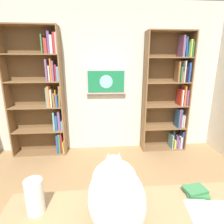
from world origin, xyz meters
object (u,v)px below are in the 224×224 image
object	(u,v)px
wall_mounted_tv	(106,81)
cat	(116,191)
bookshelf_left	(171,93)
bookshelf_right	(43,94)
open_binder	(216,213)
paper_towel_roll	(35,196)
desk_book_stack	(196,191)

from	to	relation	value
wall_mounted_tv	cat	xyz separation A→B (m)	(0.08, 2.42, -0.41)
wall_mounted_tv	cat	distance (m)	2.45
bookshelf_left	bookshelf_right	distance (m)	2.34
bookshelf_left	bookshelf_right	xyz separation A→B (m)	(2.34, -0.00, 0.02)
open_binder	paper_towel_roll	distance (m)	1.13
bookshelf_left	paper_towel_roll	bearing A→B (deg)	51.76
wall_mounted_tv	desk_book_stack	xyz separation A→B (m)	(-0.52, 2.28, -0.56)
bookshelf_left	open_binder	bearing A→B (deg)	74.24
paper_towel_roll	desk_book_stack	bearing A→B (deg)	-176.11
bookshelf_left	wall_mounted_tv	size ratio (longest dim) A/B	3.01
bookshelf_right	desk_book_stack	world-z (taller)	bookshelf_right
cat	open_binder	distance (m)	0.64
open_binder	paper_towel_roll	size ratio (longest dim) A/B	1.58
cat	wall_mounted_tv	bearing A→B (deg)	-91.81
wall_mounted_tv	bookshelf_right	bearing A→B (deg)	4.12
bookshelf_right	paper_towel_roll	size ratio (longest dim) A/B	9.94
open_binder	desk_book_stack	xyz separation A→B (m)	(0.03, -0.19, 0.01)
wall_mounted_tv	open_binder	world-z (taller)	wall_mounted_tv
wall_mounted_tv	open_binder	xyz separation A→B (m)	(-0.54, 2.48, -0.57)
bookshelf_left	bookshelf_right	bearing A→B (deg)	-0.07
desk_book_stack	paper_towel_roll	bearing A→B (deg)	3.89
bookshelf_left	cat	xyz separation A→B (m)	(1.30, 2.33, -0.19)
cat	desk_book_stack	world-z (taller)	cat
bookshelf_right	paper_towel_roll	xyz separation A→B (m)	(-0.55, 2.28, -0.26)
bookshelf_left	wall_mounted_tv	world-z (taller)	bookshelf_left
paper_towel_roll	desk_book_stack	distance (m)	1.10
desk_book_stack	bookshelf_left	bearing A→B (deg)	-107.70
desk_book_stack	bookshelf_right	bearing A→B (deg)	-53.31
cat	paper_towel_roll	xyz separation A→B (m)	(0.50, -0.06, -0.06)
paper_towel_roll	bookshelf_right	bearing A→B (deg)	-76.38
wall_mounted_tv	desk_book_stack	distance (m)	2.41
bookshelf_right	wall_mounted_tv	xyz separation A→B (m)	(-1.12, -0.08, 0.21)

